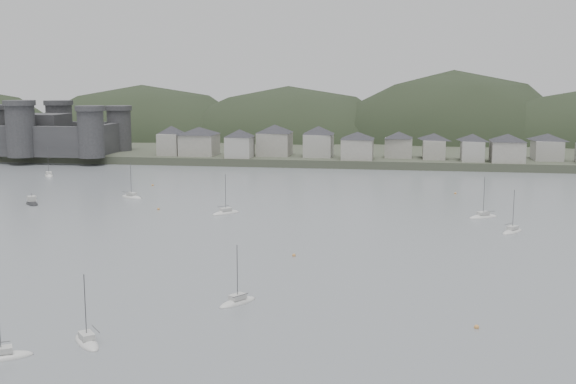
# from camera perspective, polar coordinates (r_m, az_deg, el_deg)

# --- Properties ---
(ground) EXTENTS (900.00, 900.00, 0.00)m
(ground) POSITION_cam_1_polar(r_m,az_deg,el_deg) (105.08, -6.72, -9.56)
(ground) COLOR slate
(ground) RESTS_ON ground
(far_shore_land) EXTENTS (900.00, 250.00, 3.00)m
(far_shore_land) POSITION_cam_1_polar(r_m,az_deg,el_deg) (392.96, 5.21, 4.29)
(far_shore_land) COLOR #383D2D
(far_shore_land) RESTS_ON ground
(forested_ridge) EXTENTS (851.55, 103.94, 102.57)m
(forested_ridge) POSITION_cam_1_polar(r_m,az_deg,el_deg) (368.51, 5.64, 1.97)
(forested_ridge) COLOR black
(forested_ridge) RESTS_ON ground
(castle) EXTENTS (66.00, 43.00, 20.00)m
(castle) POSITION_cam_1_polar(r_m,az_deg,el_deg) (313.49, -18.94, 4.40)
(castle) COLOR #333235
(castle) RESTS_ON far_shore_land
(waterfront_town) EXTENTS (451.48, 28.46, 12.92)m
(waterfront_town) POSITION_cam_1_polar(r_m,az_deg,el_deg) (281.01, 13.92, 3.67)
(waterfront_town) COLOR gray
(waterfront_town) RESTS_ON far_shore_land
(moored_fleet) EXTENTS (264.16, 161.14, 13.24)m
(moored_fleet) POSITION_cam_1_polar(r_m,az_deg,el_deg) (167.66, -8.58, -2.53)
(moored_fleet) COLOR silver
(moored_fleet) RESTS_ON ground
(motor_launch_far) EXTENTS (6.78, 7.25, 3.76)m
(motor_launch_far) POSITION_cam_1_polar(r_m,az_deg,el_deg) (204.70, -19.60, -0.83)
(motor_launch_far) COLOR black
(motor_launch_far) RESTS_ON ground
(mooring_buoys) EXTENTS (173.67, 118.72, 0.70)m
(mooring_buoys) POSITION_cam_1_polar(r_m,az_deg,el_deg) (161.13, -0.07, -2.90)
(mooring_buoys) COLOR #CE8C44
(mooring_buoys) RESTS_ON ground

